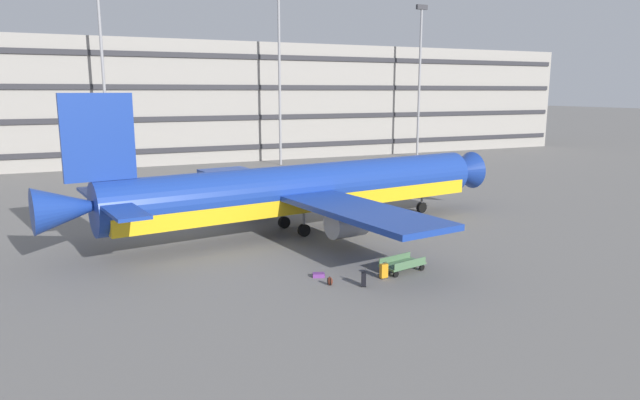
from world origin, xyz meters
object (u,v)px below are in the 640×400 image
object	(u,v)px
backpack_black	(330,281)
suitcase_silver	(384,271)
airliner	(303,190)
baggage_cart	(402,264)
suitcase_large	(364,279)
suitcase_laid_flat	(319,275)

from	to	relation	value
backpack_black	suitcase_silver	bearing A→B (deg)	-3.49
airliner	suitcase_silver	bearing A→B (deg)	-90.17
suitcase_silver	baggage_cart	size ratio (longest dim) A/B	0.29
suitcase_large	suitcase_silver	size ratio (longest dim) A/B	1.04
airliner	suitcase_laid_flat	distance (m)	11.14
suitcase_silver	backpack_black	world-z (taller)	suitcase_silver
airliner	suitcase_silver	xyz separation A→B (m)	(-0.03, -11.93, -2.63)
suitcase_laid_flat	suitcase_silver	distance (m)	3.64
backpack_black	suitcase_laid_flat	bearing A→B (deg)	90.17
suitcase_large	baggage_cart	xyz separation A→B (m)	(3.25, 1.34, 0.01)
backpack_black	baggage_cart	xyz separation A→B (m)	(4.81, 0.45, 0.20)
airliner	suitcase_large	size ratio (longest dim) A/B	35.77
airliner	backpack_black	distance (m)	12.50
suitcase_silver	airliner	bearing A→B (deg)	89.83
suitcase_large	baggage_cart	world-z (taller)	suitcase_large
suitcase_large	suitcase_laid_flat	distance (m)	2.87
suitcase_large	backpack_black	xyz separation A→B (m)	(-1.56, 0.89, -0.19)
suitcase_laid_flat	baggage_cart	distance (m)	4.94
baggage_cart	airliner	bearing A→B (deg)	97.94
suitcase_laid_flat	baggage_cart	bearing A→B (deg)	-12.23
suitcase_large	baggage_cart	distance (m)	3.51
airliner	baggage_cart	distance (m)	11.70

